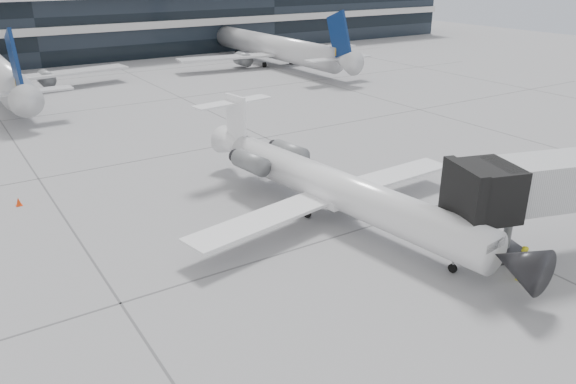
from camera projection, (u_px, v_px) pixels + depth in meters
ground at (294, 250)px, 31.97m from camera, size 220.00×220.00×0.00m
terminal at (24, 29)px, 93.81m from camera, size 170.00×22.00×10.00m
bg_jet_center at (1, 93)px, 70.69m from camera, size 32.00×40.00×9.60m
bg_jet_right at (271, 64)px, 90.81m from camera, size 32.00×40.00×9.60m
regional_jet at (334, 187)px, 35.34m from camera, size 21.16×26.41×6.10m
ramp_worker at (522, 263)px, 28.64m from camera, size 0.80×0.65×1.92m
traffic_cone at (19, 202)px, 37.71m from camera, size 0.51×0.51×0.58m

